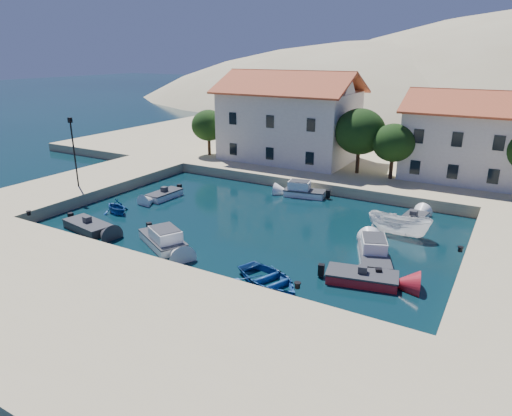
# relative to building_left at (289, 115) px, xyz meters

# --- Properties ---
(ground) EXTENTS (400.00, 400.00, 0.00)m
(ground) POSITION_rel_building_left_xyz_m (6.00, -28.00, -5.94)
(ground) COLOR black
(ground) RESTS_ON ground
(quay_south) EXTENTS (52.00, 12.00, 1.00)m
(quay_south) POSITION_rel_building_left_xyz_m (6.00, -34.00, -5.44)
(quay_south) COLOR tan
(quay_south) RESTS_ON ground
(quay_west) EXTENTS (8.00, 20.00, 1.00)m
(quay_west) POSITION_rel_building_left_xyz_m (-13.00, -18.00, -5.44)
(quay_west) COLOR tan
(quay_west) RESTS_ON ground
(quay_north) EXTENTS (80.00, 36.00, 1.00)m
(quay_north) POSITION_rel_building_left_xyz_m (8.00, 10.00, -5.44)
(quay_north) COLOR tan
(quay_north) RESTS_ON ground
(building_left) EXTENTS (14.70, 9.45, 9.70)m
(building_left) POSITION_rel_building_left_xyz_m (0.00, 0.00, 0.00)
(building_left) COLOR beige
(building_left) RESTS_ON quay_north
(building_mid) EXTENTS (10.50, 8.40, 8.30)m
(building_mid) POSITION_rel_building_left_xyz_m (18.00, 1.00, -0.71)
(building_mid) COLOR beige
(building_mid) RESTS_ON quay_north
(trees) EXTENTS (37.30, 5.30, 6.45)m
(trees) POSITION_rel_building_left_xyz_m (10.51, -2.54, -1.10)
(trees) COLOR #382314
(trees) RESTS_ON quay_north
(lamppost) EXTENTS (0.35, 0.25, 6.22)m
(lamppost) POSITION_rel_building_left_xyz_m (-11.50, -20.00, -1.18)
(lamppost) COLOR black
(lamppost) RESTS_ON quay_west
(bollards) EXTENTS (29.36, 9.56, 0.30)m
(bollards) POSITION_rel_building_left_xyz_m (8.80, -24.13, -4.79)
(bollards) COLOR black
(bollards) RESTS_ON ground
(motorboat_grey_sw) EXTENTS (4.34, 2.47, 1.25)m
(motorboat_grey_sw) POSITION_rel_building_left_xyz_m (-4.14, -25.34, -5.64)
(motorboat_grey_sw) COLOR #333539
(motorboat_grey_sw) RESTS_ON ground
(cabin_cruiser_south) EXTENTS (4.87, 3.78, 1.60)m
(cabin_cruiser_south) POSITION_rel_building_left_xyz_m (2.59, -24.70, -5.46)
(cabin_cruiser_south) COLOR white
(cabin_cruiser_south) RESTS_ON ground
(rowboat_south) EXTENTS (5.35, 4.66, 0.93)m
(rowboat_south) POSITION_rel_building_left_xyz_m (11.59, -25.93, -5.94)
(rowboat_south) COLOR #1A4991
(rowboat_south) RESTS_ON ground
(motorboat_red_se) EXTENTS (4.35, 2.65, 1.25)m
(motorboat_red_se) POSITION_rel_building_left_xyz_m (16.17, -23.04, -5.64)
(motorboat_red_se) COLOR maroon
(motorboat_red_se) RESTS_ON ground
(cabin_cruiser_east) EXTENTS (3.28, 4.74, 1.60)m
(cabin_cruiser_east) POSITION_rel_building_left_xyz_m (15.98, -20.02, -5.46)
(cabin_cruiser_east) COLOR white
(cabin_cruiser_east) RESTS_ON ground
(boat_east) EXTENTS (4.68, 1.96, 1.77)m
(boat_east) POSITION_rel_building_left_xyz_m (16.20, -14.61, -5.94)
(boat_east) COLOR white
(boat_east) RESTS_ON ground
(motorboat_white_ne) EXTENTS (1.88, 3.43, 1.25)m
(motorboat_white_ne) POSITION_rel_building_left_xyz_m (16.61, -11.72, -5.64)
(motorboat_white_ne) COLOR white
(motorboat_white_ne) RESTS_ON ground
(rowboat_west) EXTENTS (3.13, 2.88, 1.39)m
(rowboat_west) POSITION_rel_building_left_xyz_m (-5.18, -21.47, -5.94)
(rowboat_west) COLOR #1A4991
(rowboat_west) RESTS_ON ground
(motorboat_white_west) EXTENTS (1.68, 3.50, 1.25)m
(motorboat_white_west) POSITION_rel_building_left_xyz_m (-4.43, -16.40, -5.64)
(motorboat_white_west) COLOR white
(motorboat_white_west) RESTS_ON ground
(cabin_cruiser_north) EXTENTS (3.95, 2.23, 1.60)m
(cabin_cruiser_north) POSITION_rel_building_left_xyz_m (6.41, -9.53, -5.46)
(cabin_cruiser_north) COLOR white
(cabin_cruiser_north) RESTS_ON ground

